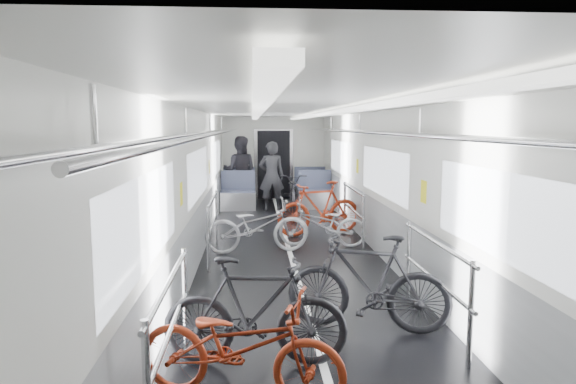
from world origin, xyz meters
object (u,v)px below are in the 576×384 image
(person_standing, at_px, (272,176))
(bike_right_near, at_px, (368,282))
(bike_left_mid, at_px, (255,311))
(bike_right_far, at_px, (320,208))
(bike_aisle, at_px, (293,192))
(person_seated, at_px, (240,171))
(bike_left_near, at_px, (240,346))
(bike_left_far, at_px, (257,226))
(bike_right_mid, at_px, (322,224))

(person_standing, bearing_deg, bike_right_near, 92.72)
(bike_left_mid, bearing_deg, bike_right_far, -7.39)
(bike_right_near, height_order, bike_aisle, bike_right_near)
(person_standing, distance_m, person_seated, 1.27)
(bike_right_far, bearing_deg, bike_left_near, -31.19)
(bike_left_far, distance_m, bike_right_mid, 1.22)
(bike_left_far, relative_size, bike_right_mid, 1.13)
(bike_left_near, height_order, person_standing, person_standing)
(bike_right_mid, relative_size, person_standing, 0.89)
(bike_left_near, height_order, bike_aisle, bike_aisle)
(bike_left_mid, bearing_deg, bike_left_near, 174.66)
(bike_right_mid, distance_m, person_seated, 5.22)
(bike_right_near, distance_m, person_seated, 8.86)
(bike_left_far, relative_size, bike_right_near, 1.02)
(bike_right_far, height_order, person_standing, person_standing)
(bike_left_near, bearing_deg, bike_left_far, 16.01)
(bike_right_near, bearing_deg, bike_right_far, -163.58)
(bike_left_mid, bearing_deg, person_standing, 2.81)
(bike_aisle, height_order, person_standing, person_standing)
(bike_right_mid, bearing_deg, bike_right_far, -173.84)
(bike_aisle, xyz_separation_m, person_standing, (-0.56, 0.00, 0.40))
(bike_left_near, bearing_deg, person_standing, 14.41)
(bike_left_mid, relative_size, bike_right_far, 0.94)
(bike_left_mid, bearing_deg, bike_right_near, -52.85)
(bike_right_far, distance_m, person_standing, 3.13)
(bike_left_mid, height_order, person_seated, person_seated)
(bike_aisle, relative_size, person_standing, 1.03)
(person_standing, bearing_deg, person_seated, -52.14)
(bike_left_near, bearing_deg, bike_aisle, 10.93)
(bike_right_mid, bearing_deg, person_standing, -158.58)
(bike_right_mid, xyz_separation_m, person_standing, (-0.75, 3.99, 0.47))
(bike_left_near, height_order, bike_left_far, bike_left_far)
(bike_left_near, relative_size, bike_aisle, 0.93)
(bike_left_far, xyz_separation_m, bike_right_mid, (1.17, 0.34, -0.05))
(bike_left_far, distance_m, person_standing, 4.36)
(bike_left_far, height_order, bike_right_far, bike_right_far)
(bike_right_far, relative_size, person_standing, 1.01)
(bike_left_far, distance_m, bike_right_near, 3.61)
(bike_left_near, distance_m, bike_left_far, 4.75)
(bike_left_far, distance_m, person_seated, 5.32)
(person_seated, bearing_deg, bike_right_far, 119.75)
(bike_left_far, bearing_deg, bike_left_near, 170.63)
(bike_left_far, bearing_deg, bike_aisle, -19.89)
(bike_left_near, distance_m, bike_left_mid, 0.61)
(bike_right_near, distance_m, person_standing, 7.79)
(bike_right_far, distance_m, person_seated, 4.31)
(bike_left_mid, distance_m, bike_right_far, 5.63)
(bike_left_near, bearing_deg, bike_right_near, -26.67)
(bike_aisle, xyz_separation_m, person_seated, (-1.38, 0.96, 0.46))
(bike_right_far, xyz_separation_m, person_seated, (-1.65, 3.96, 0.40))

